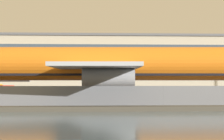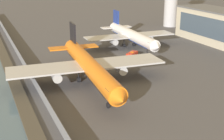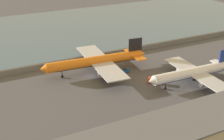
% 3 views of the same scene
% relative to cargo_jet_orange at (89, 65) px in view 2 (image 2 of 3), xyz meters
% --- Properties ---
extents(ground_plane, '(500.00, 500.00, 0.00)m').
position_rel_cargo_jet_orange_xyz_m(ground_plane, '(4.76, 2.52, -4.99)').
color(ground_plane, '#4C4C51').
extents(shoreline_seawall, '(320.00, 3.00, 0.50)m').
position_rel_cargo_jet_orange_xyz_m(shoreline_seawall, '(4.76, -17.98, -4.74)').
color(shoreline_seawall, '#474238').
rests_on(shoreline_seawall, ground).
extents(perimeter_fence, '(280.00, 0.10, 2.46)m').
position_rel_cargo_jet_orange_xyz_m(perimeter_fence, '(4.76, -13.48, -3.76)').
color(perimeter_fence, slate).
rests_on(perimeter_fence, ground).
extents(cargo_jet_orange, '(47.86, 41.53, 13.08)m').
position_rel_cargo_jet_orange_xyz_m(cargo_jet_orange, '(0.00, 0.00, 0.00)').
color(cargo_jet_orange, orange).
rests_on(cargo_jet_orange, ground).
extents(passenger_jet_white, '(40.52, 34.55, 12.18)m').
position_rel_cargo_jet_orange_xyz_m(passenger_jet_white, '(-29.54, 27.46, -0.34)').
color(passenger_jet_white, white).
rests_on(passenger_jet_white, ground).
extents(baggage_tug, '(3.52, 2.45, 1.80)m').
position_rel_cargo_jet_orange_xyz_m(baggage_tug, '(-10.72, 6.03, -4.19)').
color(baggage_tug, '#19519E').
rests_on(baggage_tug, ground).
extents(ops_van, '(4.89, 5.37, 2.48)m').
position_rel_cargo_jet_orange_xyz_m(ops_van, '(-15.80, 20.88, -3.71)').
color(ops_van, red).
rests_on(ops_van, ground).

